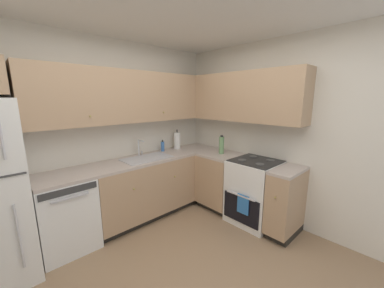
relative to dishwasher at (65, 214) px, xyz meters
name	(u,v)px	position (x,y,z in m)	size (l,w,h in m)	color
wall_back	(102,134)	(0.63, 0.33, 0.84)	(3.68, 0.05, 2.55)	silver
wall_right	(289,135)	(2.45, -1.49, 0.84)	(0.05, 3.69, 2.55)	silver
dishwasher	(65,214)	(0.00, 0.00, 0.00)	(0.60, 0.63, 0.87)	white
lower_cabinets_back	(144,188)	(1.06, 0.00, 0.00)	(1.52, 0.62, 0.87)	tan
countertop_back	(143,160)	(1.06, 0.00, 0.45)	(2.72, 0.60, 0.04)	#B7A89E
lower_cabinets_right	(239,187)	(2.12, -0.95, 0.00)	(0.62, 1.51, 0.87)	tan
countertop_right	(240,159)	(2.12, -0.95, 0.45)	(0.60, 1.51, 0.03)	#B7A89E
oven_range	(254,191)	(2.14, -1.20, 0.02)	(0.68, 0.62, 1.05)	white
upper_cabinets_back	(124,97)	(0.90, 0.14, 1.34)	(2.40, 0.34, 0.70)	tan
upper_cabinets_right	(236,97)	(2.26, -0.73, 1.34)	(0.32, 2.06, 0.70)	tan
sink	(147,161)	(1.11, -0.03, 0.43)	(0.70, 0.40, 0.10)	#B7B7BC
faucet	(140,146)	(1.12, 0.18, 0.61)	(0.07, 0.16, 0.25)	silver
soap_bottle	(163,146)	(1.54, 0.18, 0.55)	(0.06, 0.06, 0.19)	#3F72BF
paper_towel_roll	(177,141)	(1.84, 0.16, 0.61)	(0.11, 0.11, 0.34)	white
oil_bottle	(222,145)	(2.12, -0.59, 0.60)	(0.08, 0.08, 0.29)	#729E66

